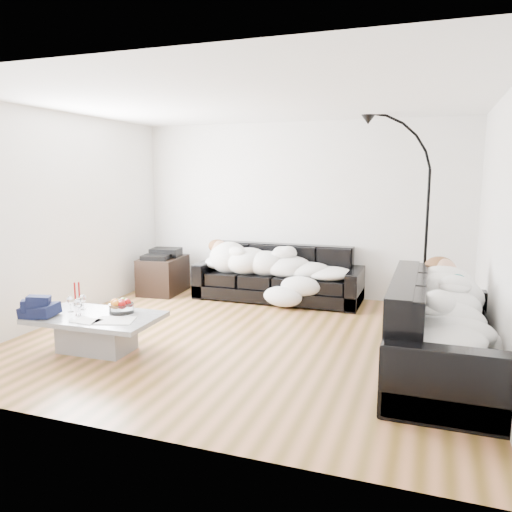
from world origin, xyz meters
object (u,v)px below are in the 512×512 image
(sofa_back, at_px, (278,274))
(candle_right, at_px, (79,294))
(wine_glass_b, at_px, (70,304))
(floor_lamp, at_px, (427,227))
(wine_glass_c, at_px, (78,307))
(fruit_bowl, at_px, (121,305))
(av_cabinet, at_px, (163,275))
(stereo, at_px, (163,253))
(shoes, at_px, (404,382))
(sleeper_right, at_px, (446,306))
(sofa_right, at_px, (444,327))
(candle_left, at_px, (75,294))
(sleeper_back, at_px, (277,259))
(coffee_table, at_px, (97,333))
(wine_glass_a, at_px, (83,302))

(sofa_back, bearing_deg, candle_right, -122.77)
(wine_glass_b, relative_size, floor_lamp, 0.07)
(sofa_back, distance_m, wine_glass_c, 3.06)
(sofa_back, xyz_separation_m, fruit_bowl, (-0.96, -2.52, 0.07))
(candle_right, xyz_separation_m, av_cabinet, (-0.26, 2.27, -0.24))
(wine_glass_c, relative_size, candle_right, 0.65)
(wine_glass_c, xyz_separation_m, stereo, (-0.50, 2.60, 0.15))
(candle_right, distance_m, stereo, 2.29)
(wine_glass_c, distance_m, shoes, 3.30)
(wine_glass_c, bearing_deg, wine_glass_b, 154.14)
(sleeper_right, bearing_deg, shoes, 143.55)
(fruit_bowl, height_order, wine_glass_c, wine_glass_c)
(floor_lamp, bearing_deg, fruit_bowl, -153.29)
(sofa_right, height_order, shoes, sofa_right)
(sofa_right, distance_m, candle_left, 3.89)
(av_cabinet, distance_m, floor_lamp, 3.95)
(sleeper_right, xyz_separation_m, stereo, (-4.07, 1.97, -0.03))
(sofa_back, height_order, wine_glass_c, sofa_back)
(floor_lamp, bearing_deg, wine_glass_b, -156.16)
(candle_left, xyz_separation_m, candle_right, (0.06, -0.00, 0.00))
(sofa_right, distance_m, sleeper_back, 3.07)
(candle_left, bearing_deg, coffee_table, -29.41)
(sofa_back, relative_size, wine_glass_b, 14.56)
(floor_lamp, bearing_deg, sofa_back, 165.65)
(sofa_back, height_order, sleeper_back, sleeper_back)
(sleeper_back, height_order, wine_glass_b, sleeper_back)
(coffee_table, xyz_separation_m, shoes, (3.10, 0.14, -0.15))
(candle_left, bearing_deg, wine_glass_a, -31.42)
(candle_left, height_order, av_cabinet, candle_left)
(sleeper_back, bearing_deg, floor_lamp, -0.12)
(sofa_back, bearing_deg, shoes, -52.70)
(sofa_right, distance_m, wine_glass_b, 3.78)
(candle_left, bearing_deg, sleeper_right, 4.41)
(sofa_right, height_order, stereo, sofa_right)
(candle_right, height_order, stereo, stereo)
(sofa_back, height_order, stereo, sofa_back)
(sleeper_back, bearing_deg, candle_right, -123.31)
(coffee_table, distance_m, shoes, 3.11)
(coffee_table, relative_size, candle_right, 4.93)
(sleeper_right, distance_m, coffee_table, 3.49)
(sofa_right, relative_size, sleeper_back, 1.08)
(fruit_bowl, bearing_deg, sleeper_right, 6.93)
(wine_glass_a, height_order, floor_lamp, floor_lamp)
(candle_left, distance_m, floor_lamp, 4.41)
(sleeper_back, height_order, candle_left, sleeper_back)
(fruit_bowl, height_order, candle_right, candle_right)
(shoes, xyz_separation_m, av_cabinet, (-3.76, 2.39, 0.23))
(coffee_table, height_order, candle_right, candle_right)
(av_cabinet, bearing_deg, wine_glass_c, -83.85)
(shoes, xyz_separation_m, stereo, (-3.76, 2.39, 0.58))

